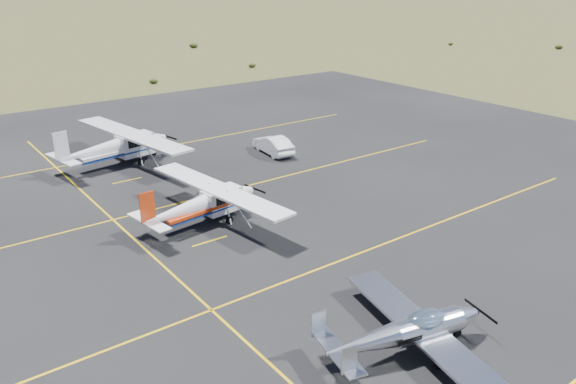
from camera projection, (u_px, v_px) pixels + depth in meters
name	position (u px, v px, depth m)	size (l,w,h in m)	color
ground	(354.00, 285.00, 24.57)	(1600.00, 1600.00, 0.00)	#383D1C
apron	(264.00, 230.00, 29.80)	(72.00, 72.00, 0.02)	black
aircraft_low_wing	(410.00, 331.00, 19.88)	(6.46, 8.86, 1.92)	silver
aircraft_cessna	(203.00, 203.00, 30.09)	(6.51, 10.78, 2.72)	white
aircraft_plain	(116.00, 146.00, 39.17)	(7.63, 12.58, 3.17)	white
sedan	(273.00, 145.00, 41.92)	(1.43, 4.10, 1.35)	white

